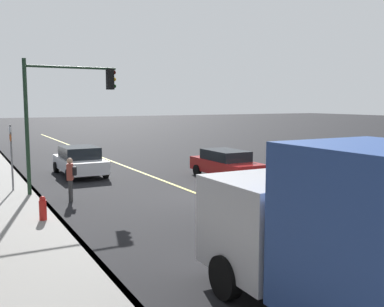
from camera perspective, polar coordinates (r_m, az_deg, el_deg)
The scene contains 10 objects.
ground at distance 18.60m, azimuth 1.61°, elevation -5.59°, with size 200.00×200.00×0.00m, color black.
sidewalk_slab at distance 16.29m, azimuth -23.27°, elevation -7.66°, with size 80.00×3.42×0.15m, color gray.
curb_edge at distance 16.49m, azimuth -17.59°, elevation -7.25°, with size 80.00×0.16×0.15m, color slate.
lane_stripe_center at distance 18.60m, azimuth 1.61°, elevation -5.57°, with size 80.00×0.16×0.01m, color #D8CC4C.
car_white at distance 24.53m, azimuth -14.35°, elevation -0.90°, with size 4.67×2.13×1.56m.
car_red at distance 22.71m, azimuth 4.42°, elevation -1.35°, with size 4.76×1.90×1.49m.
pedestrian_with_backpack at distance 18.22m, azimuth -15.43°, elevation -2.80°, with size 0.47×0.46×1.75m.
traffic_light_mast at distance 19.36m, azimuth -16.40°, elevation 6.27°, with size 0.28×3.89×5.70m.
street_sign_post at distance 20.43m, azimuth -22.34°, elevation 0.01°, with size 0.60×0.08×2.99m.
fire_hydrant at distance 15.16m, azimuth -18.74°, elevation -6.99°, with size 0.24×0.24×0.94m.
Camera 1 is at (-15.77, 9.03, 3.97)m, focal length 41.20 mm.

